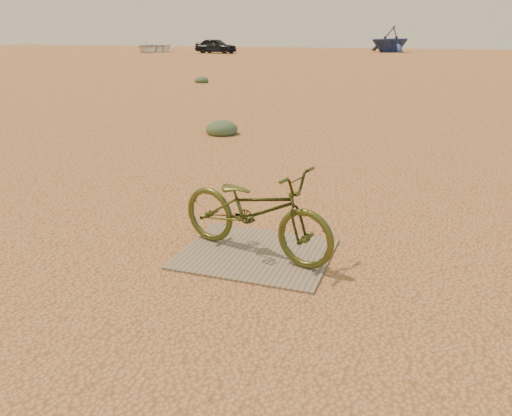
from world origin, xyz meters
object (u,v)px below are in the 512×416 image
(car, at_px, (216,46))
(plywood_board, at_px, (256,253))
(boat_near_left, at_px, (152,46))
(boat_far_left, at_px, (390,39))
(bicycle, at_px, (255,210))

(car, bearing_deg, plywood_board, -150.00)
(boat_near_left, distance_m, boat_far_left, 23.54)
(plywood_board, xyz_separation_m, bicycle, (-0.01, -0.01, 0.45))
(plywood_board, distance_m, car, 44.91)
(bicycle, bearing_deg, boat_near_left, 46.44)
(bicycle, relative_size, car, 0.42)
(bicycle, relative_size, boat_far_left, 0.35)
(bicycle, height_order, boat_far_left, boat_far_left)
(plywood_board, height_order, bicycle, bicycle)
(plywood_board, distance_m, boat_near_left, 48.57)
(plywood_board, distance_m, boat_far_left, 49.13)
(boat_near_left, bearing_deg, bicycle, -59.48)
(car, bearing_deg, boat_far_left, -56.26)
(car, relative_size, boat_far_left, 0.84)
(boat_far_left, bearing_deg, bicycle, -45.99)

